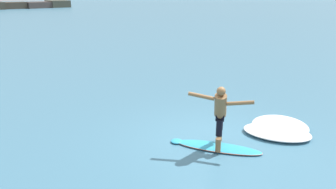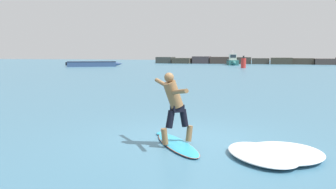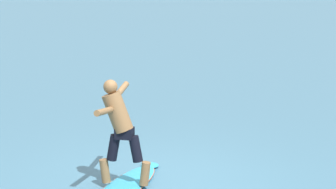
% 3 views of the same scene
% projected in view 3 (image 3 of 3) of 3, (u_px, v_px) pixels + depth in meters
% --- Properties ---
extents(ground_plane, '(200.00, 200.00, 0.00)m').
position_uv_depth(ground_plane, '(155.00, 184.00, 11.95)').
color(ground_plane, teal).
extents(surfboard, '(1.67, 2.09, 0.21)m').
position_uv_depth(surfboard, '(126.00, 185.00, 11.78)').
color(surfboard, '#2E9EC7').
rests_on(surfboard, ground).
extents(surfer, '(1.07, 1.18, 1.57)m').
position_uv_depth(surfer, '(119.00, 124.00, 11.56)').
color(surfer, brown).
rests_on(surfer, surfboard).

